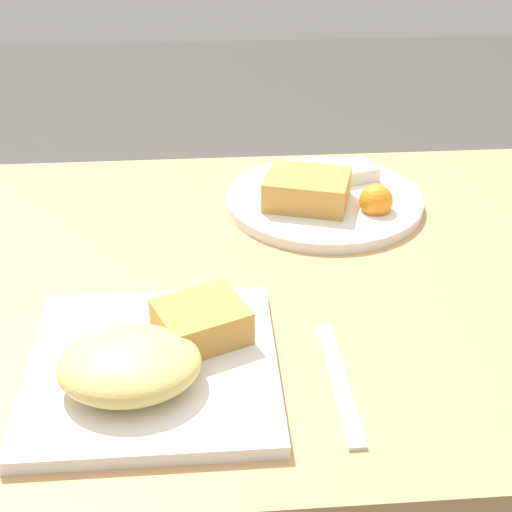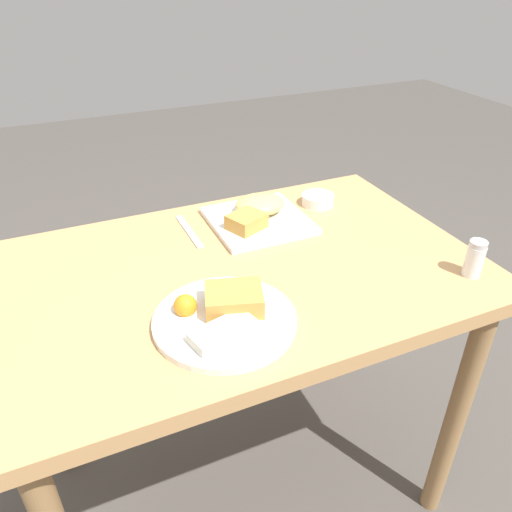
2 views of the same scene
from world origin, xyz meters
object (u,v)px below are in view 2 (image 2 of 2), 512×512
(plate_oval_far, at_px, (225,316))
(plate_square_near, at_px, (257,214))
(salt_shaker, at_px, (474,261))
(sauce_ramekin, at_px, (318,199))
(butter_knife, at_px, (189,231))

(plate_oval_far, bearing_deg, plate_square_near, -122.56)
(plate_oval_far, distance_m, salt_shaker, 0.54)
(sauce_ramekin, height_order, butter_knife, sauce_ramekin)
(sauce_ramekin, bearing_deg, plate_oval_far, 41.96)
(plate_square_near, height_order, butter_knife, plate_square_near)
(plate_oval_far, height_order, butter_knife, plate_oval_far)
(plate_square_near, height_order, salt_shaker, salt_shaker)
(butter_knife, bearing_deg, plate_square_near, 82.34)
(plate_square_near, relative_size, sauce_ramekin, 2.73)
(plate_oval_far, xyz_separation_m, sauce_ramekin, (-0.40, -0.36, -0.00))
(salt_shaker, distance_m, butter_knife, 0.65)
(sauce_ramekin, bearing_deg, butter_knife, 0.90)
(plate_oval_far, xyz_separation_m, butter_knife, (-0.04, -0.36, -0.01))
(plate_square_near, relative_size, salt_shaker, 2.85)
(plate_oval_far, height_order, salt_shaker, salt_shaker)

